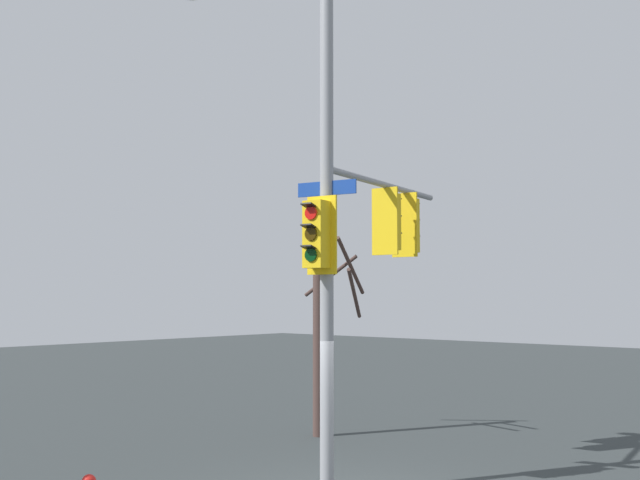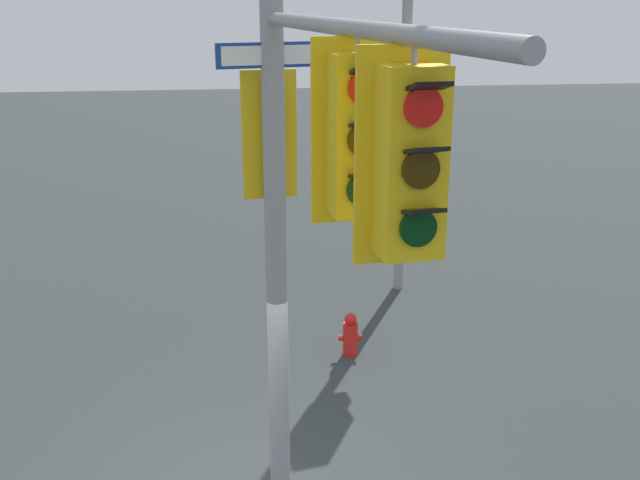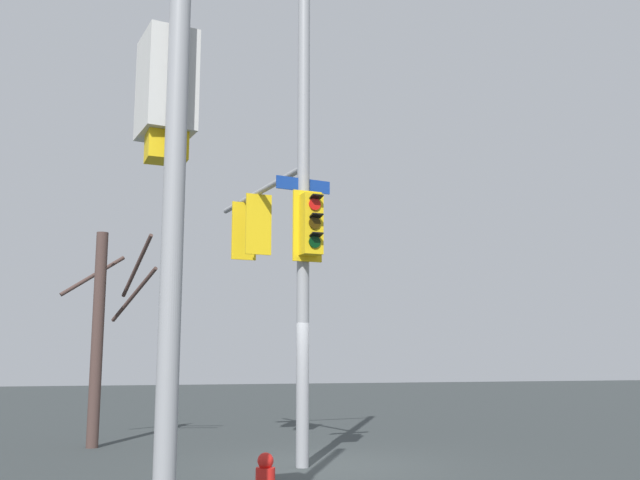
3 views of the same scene
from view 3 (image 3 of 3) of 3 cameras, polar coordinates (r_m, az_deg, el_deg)
The scene contains 4 objects.
ground_plane at distance 13.21m, azimuth 0.38°, elevation -17.54°, with size 80.00×80.00×0.00m, color #313738.
main_signal_pole_assembly at distance 14.00m, azimuth -3.42°, elevation 3.52°, with size 3.75×5.15×9.58m.
secondary_pole_assembly at distance 6.81m, azimuth -11.75°, elevation 11.02°, with size 0.56×0.80×8.16m.
bare_tree_behind_pole at distance 16.45m, azimuth -17.03°, elevation -6.83°, with size 2.09×1.76×4.63m.
Camera 3 is at (-3.67, -12.55, 1.88)m, focal length 40.23 mm.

